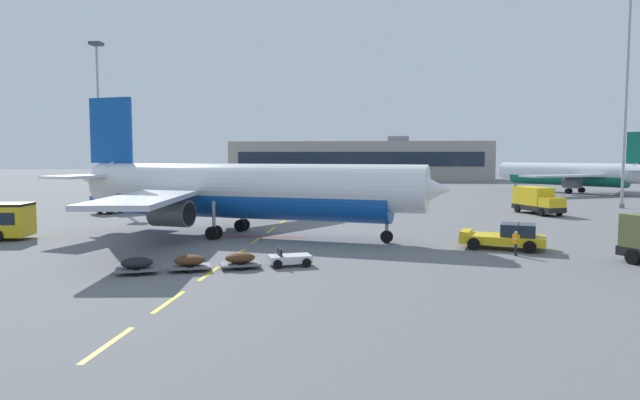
{
  "coord_description": "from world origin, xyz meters",
  "views": [
    {
      "loc": [
        27.73,
        -23.98,
        6.9
      ],
      "look_at": [
        22.73,
        25.0,
        2.95
      ],
      "focal_mm": 31.27,
      "sensor_mm": 36.0,
      "label": 1
    }
  ],
  "objects_px": {
    "airliner_foreground": "(243,190)",
    "fuel_service_truck": "(537,200)",
    "pushback_tug": "(506,237)",
    "airliner_mid_left": "(569,174)",
    "apron_light_mast_near": "(98,102)",
    "apron_light_mast_far": "(627,74)",
    "catering_truck": "(124,199)",
    "ground_crew_worker": "(516,242)",
    "baggage_train": "(216,261)"
  },
  "relations": [
    {
      "from": "ground_crew_worker",
      "to": "apron_light_mast_near",
      "type": "height_order",
      "value": "apron_light_mast_near"
    },
    {
      "from": "airliner_foreground",
      "to": "apron_light_mast_far",
      "type": "bearing_deg",
      "value": 34.51
    },
    {
      "from": "catering_truck",
      "to": "airliner_mid_left",
      "type": "bearing_deg",
      "value": 32.56
    },
    {
      "from": "airliner_foreground",
      "to": "pushback_tug",
      "type": "bearing_deg",
      "value": -12.43
    },
    {
      "from": "airliner_mid_left",
      "to": "ground_crew_worker",
      "type": "relative_size",
      "value": 15.5
    },
    {
      "from": "pushback_tug",
      "to": "catering_truck",
      "type": "height_order",
      "value": "catering_truck"
    },
    {
      "from": "pushback_tug",
      "to": "catering_truck",
      "type": "bearing_deg",
      "value": 150.44
    },
    {
      "from": "airliner_foreground",
      "to": "baggage_train",
      "type": "height_order",
      "value": "airliner_foreground"
    },
    {
      "from": "ground_crew_worker",
      "to": "fuel_service_truck",
      "type": "bearing_deg",
      "value": 72.05
    },
    {
      "from": "fuel_service_truck",
      "to": "apron_light_mast_near",
      "type": "bearing_deg",
      "value": 164.48
    },
    {
      "from": "pushback_tug",
      "to": "airliner_mid_left",
      "type": "distance_m",
      "value": 69.98
    },
    {
      "from": "pushback_tug",
      "to": "apron_light_mast_near",
      "type": "distance_m",
      "value": 70.39
    },
    {
      "from": "ground_crew_worker",
      "to": "airliner_foreground",
      "type": "bearing_deg",
      "value": 160.46
    },
    {
      "from": "apron_light_mast_near",
      "to": "apron_light_mast_far",
      "type": "height_order",
      "value": "apron_light_mast_far"
    },
    {
      "from": "apron_light_mast_near",
      "to": "airliner_mid_left",
      "type": "bearing_deg",
      "value": 15.33
    },
    {
      "from": "baggage_train",
      "to": "pushback_tug",
      "type": "bearing_deg",
      "value": 26.59
    },
    {
      "from": "pushback_tug",
      "to": "fuel_service_truck",
      "type": "height_order",
      "value": "fuel_service_truck"
    },
    {
      "from": "ground_crew_worker",
      "to": "apron_light_mast_far",
      "type": "height_order",
      "value": "apron_light_mast_far"
    },
    {
      "from": "airliner_mid_left",
      "to": "catering_truck",
      "type": "height_order",
      "value": "airliner_mid_left"
    },
    {
      "from": "catering_truck",
      "to": "apron_light_mast_far",
      "type": "relative_size",
      "value": 0.25
    },
    {
      "from": "apron_light_mast_near",
      "to": "catering_truck",
      "type": "bearing_deg",
      "value": -56.61
    },
    {
      "from": "apron_light_mast_near",
      "to": "fuel_service_truck",
      "type": "bearing_deg",
      "value": -15.52
    },
    {
      "from": "pushback_tug",
      "to": "apron_light_mast_far",
      "type": "distance_m",
      "value": 44.32
    },
    {
      "from": "baggage_train",
      "to": "apron_light_mast_far",
      "type": "xyz_separation_m",
      "value": [
        41.68,
        44.07,
        16.8
      ]
    },
    {
      "from": "catering_truck",
      "to": "apron_light_mast_near",
      "type": "height_order",
      "value": "apron_light_mast_near"
    },
    {
      "from": "airliner_foreground",
      "to": "apron_light_mast_far",
      "type": "height_order",
      "value": "apron_light_mast_far"
    },
    {
      "from": "catering_truck",
      "to": "apron_light_mast_near",
      "type": "xyz_separation_m",
      "value": [
        -13.44,
        20.39,
        13.72
      ]
    },
    {
      "from": "pushback_tug",
      "to": "airliner_mid_left",
      "type": "relative_size",
      "value": 0.25
    },
    {
      "from": "pushback_tug",
      "to": "ground_crew_worker",
      "type": "bearing_deg",
      "value": -89.13
    },
    {
      "from": "airliner_foreground",
      "to": "pushback_tug",
      "type": "height_order",
      "value": "airliner_foreground"
    },
    {
      "from": "catering_truck",
      "to": "baggage_train",
      "type": "height_order",
      "value": "catering_truck"
    },
    {
      "from": "fuel_service_truck",
      "to": "apron_light_mast_far",
      "type": "height_order",
      "value": "apron_light_mast_far"
    },
    {
      "from": "catering_truck",
      "to": "apron_light_mast_far",
      "type": "xyz_separation_m",
      "value": [
        62.73,
        11.65,
        15.69
      ]
    },
    {
      "from": "fuel_service_truck",
      "to": "apron_light_mast_far",
      "type": "relative_size",
      "value": 0.26
    },
    {
      "from": "airliner_mid_left",
      "to": "ground_crew_worker",
      "type": "xyz_separation_m",
      "value": [
        -25.79,
        -67.81,
        -2.54
      ]
    },
    {
      "from": "baggage_train",
      "to": "apron_light_mast_far",
      "type": "bearing_deg",
      "value": 46.59
    },
    {
      "from": "fuel_service_truck",
      "to": "apron_light_mast_far",
      "type": "xyz_separation_m",
      "value": [
        13.21,
        8.75,
        15.69
      ]
    },
    {
      "from": "baggage_train",
      "to": "apron_light_mast_far",
      "type": "relative_size",
      "value": 0.4
    },
    {
      "from": "apron_light_mast_far",
      "to": "catering_truck",
      "type": "bearing_deg",
      "value": -169.47
    },
    {
      "from": "airliner_mid_left",
      "to": "apron_light_mast_near",
      "type": "distance_m",
      "value": 83.27
    },
    {
      "from": "airliner_foreground",
      "to": "fuel_service_truck",
      "type": "xyz_separation_m",
      "value": [
        30.21,
        21.1,
        -2.3
      ]
    },
    {
      "from": "fuel_service_truck",
      "to": "apron_light_mast_far",
      "type": "bearing_deg",
      "value": 33.53
    },
    {
      "from": "fuel_service_truck",
      "to": "baggage_train",
      "type": "distance_m",
      "value": 45.38
    },
    {
      "from": "baggage_train",
      "to": "ground_crew_worker",
      "type": "xyz_separation_m",
      "value": [
        19.23,
        6.77,
        0.44
      ]
    },
    {
      "from": "airliner_foreground",
      "to": "fuel_service_truck",
      "type": "bearing_deg",
      "value": 34.94
    },
    {
      "from": "apron_light_mast_near",
      "to": "apron_light_mast_far",
      "type": "distance_m",
      "value": 76.69
    },
    {
      "from": "fuel_service_truck",
      "to": "ground_crew_worker",
      "type": "distance_m",
      "value": 30.01
    },
    {
      "from": "fuel_service_truck",
      "to": "apron_light_mast_near",
      "type": "height_order",
      "value": "apron_light_mast_near"
    },
    {
      "from": "apron_light_mast_far",
      "to": "airliner_foreground",
      "type": "bearing_deg",
      "value": -145.49
    },
    {
      "from": "airliner_mid_left",
      "to": "apron_light_mast_far",
      "type": "xyz_separation_m",
      "value": [
        -3.33,
        -30.52,
        13.82
      ]
    }
  ]
}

